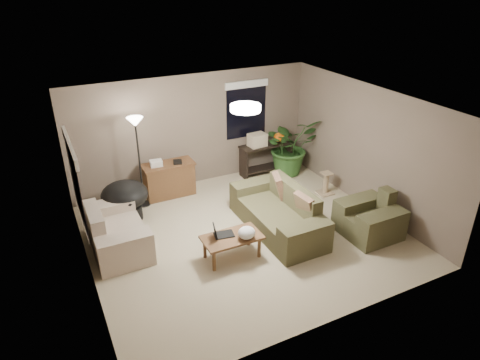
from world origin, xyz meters
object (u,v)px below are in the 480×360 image
houseplant (290,152)px  console_table (266,156)px  cat_scratching_post (326,185)px  armchair (370,220)px  coffee_table (232,240)px  loveseat (116,233)px  desk (169,179)px  main_sofa (279,215)px  floor_lamp (136,133)px  papasan_chair (125,199)px

houseplant → console_table: bearing=157.2°
cat_scratching_post → console_table: bearing=113.6°
armchair → coffee_table: (-2.60, 0.47, 0.06)m
loveseat → desk: bearing=45.3°
main_sofa → console_table: (1.00, 2.26, 0.14)m
main_sofa → floor_lamp: size_ratio=1.15×
coffee_table → cat_scratching_post: cat_scratching_post is taller
main_sofa → desk: (-1.43, 2.22, 0.08)m
loveseat → armchair: same height
console_table → cat_scratching_post: bearing=-66.4°
papasan_chair → floor_lamp: bearing=44.1°
papasan_chair → main_sofa: bearing=-32.9°
main_sofa → houseplant: (1.52, 2.05, 0.25)m
floor_lamp → houseplant: (3.58, -0.01, -1.06)m
desk → houseplant: size_ratio=0.79×
papasan_chair → loveseat: bearing=-113.7°
loveseat → papasan_chair: 0.98m
loveseat → coffee_table: loveseat is taller
coffee_table → loveseat: bearing=145.8°
papasan_chair → coffee_table: bearing=-57.2°
floor_lamp → coffee_table: bearing=-70.7°
loveseat → armchair: size_ratio=1.60×
houseplant → cat_scratching_post: size_ratio=2.78×
main_sofa → loveseat: (-2.90, 0.74, 0.00)m
floor_lamp → armchair: bearing=-40.4°
floor_lamp → houseplant: floor_lamp is taller
console_table → cat_scratching_post: (0.66, -1.50, -0.22)m
console_table → houseplant: 0.57m
coffee_table → papasan_chair: papasan_chair is taller
armchair → houseplant: houseplant is taller
coffee_table → desk: (-0.24, 2.64, 0.02)m
loveseat → papasan_chair: (0.39, 0.88, 0.17)m
armchair → desk: (-2.84, 3.12, 0.08)m
armchair → console_table: 3.19m
loveseat → cat_scratching_post: loveseat is taller
armchair → cat_scratching_post: size_ratio=2.00×
console_table → loveseat: bearing=-158.6°
floor_lamp → cat_scratching_post: 4.17m
papasan_chair → floor_lamp: 1.30m
coffee_table → houseplant: size_ratio=0.72×
armchair → papasan_chair: (-3.92, 2.52, 0.17)m
papasan_chair → floor_lamp: (0.45, 0.44, 1.13)m
armchair → papasan_chair: armchair is taller
console_table → papasan_chair: papasan_chair is taller
coffee_table → cat_scratching_post: 3.09m
papasan_chair → floor_lamp: size_ratio=0.57×
houseplant → armchair: bearing=-92.2°
desk → cat_scratching_post: (3.09, -1.46, -0.16)m
main_sofa → floor_lamp: floor_lamp is taller
main_sofa → console_table: bearing=66.2°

